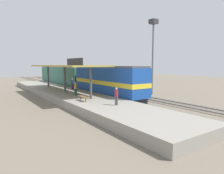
# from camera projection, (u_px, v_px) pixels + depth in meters

# --- Properties ---
(ground_plane) EXTENTS (120.00, 120.00, 0.00)m
(ground_plane) POSITION_uv_depth(u_px,v_px,m) (103.00, 94.00, 33.41)
(ground_plane) COLOR #706656
(track_near) EXTENTS (3.20, 110.00, 0.16)m
(track_near) POSITION_uv_depth(u_px,v_px,m) (93.00, 94.00, 32.29)
(track_near) COLOR #5F5649
(track_near) RESTS_ON ground
(track_far) EXTENTS (3.20, 110.00, 0.16)m
(track_far) POSITION_uv_depth(u_px,v_px,m) (116.00, 92.00, 34.86)
(track_far) COLOR #5F5649
(track_far) RESTS_ON ground
(platform) EXTENTS (6.00, 44.00, 0.90)m
(platform) POSITION_uv_depth(u_px,v_px,m) (65.00, 94.00, 29.68)
(platform) COLOR gray
(platform) RESTS_ON ground
(station_canopy) EXTENTS (5.20, 18.00, 4.70)m
(station_canopy) POSITION_uv_depth(u_px,v_px,m) (65.00, 66.00, 29.15)
(station_canopy) COLOR #47474C
(station_canopy) RESTS_ON platform
(platform_bench) EXTENTS (0.44, 1.70, 0.50)m
(platform_bench) POSITION_uv_depth(u_px,v_px,m) (83.00, 97.00, 21.57)
(platform_bench) COLOR #333338
(platform_bench) RESTS_ON platform
(locomotive) EXTENTS (2.93, 14.43, 4.44)m
(locomotive) POSITION_uv_depth(u_px,v_px,m) (107.00, 81.00, 28.46)
(locomotive) COLOR #28282D
(locomotive) RESTS_ON track_near
(passenger_carriage_single) EXTENTS (2.90, 20.00, 4.24)m
(passenger_carriage_single) POSITION_uv_depth(u_px,v_px,m) (62.00, 76.00, 43.27)
(passenger_carriage_single) COLOR #28282D
(passenger_carriage_single) RESTS_ON track_near
(light_mast) EXTENTS (1.10, 1.10, 11.70)m
(light_mast) POSITION_uv_depth(u_px,v_px,m) (153.00, 41.00, 31.30)
(light_mast) COLOR slate
(light_mast) RESTS_ON ground
(person_waiting) EXTENTS (0.34, 0.34, 1.71)m
(person_waiting) POSITION_uv_depth(u_px,v_px,m) (116.00, 95.00, 19.24)
(person_waiting) COLOR #4C4C51
(person_waiting) RESTS_ON platform
(person_walking) EXTENTS (0.34, 0.34, 1.71)m
(person_walking) POSITION_uv_depth(u_px,v_px,m) (72.00, 83.00, 31.65)
(person_walking) COLOR #663375
(person_walking) RESTS_ON platform
(person_boarding) EXTENTS (0.34, 0.34, 1.71)m
(person_boarding) POSITION_uv_depth(u_px,v_px,m) (76.00, 88.00, 25.33)
(person_boarding) COLOR #23603D
(person_boarding) RESTS_ON platform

